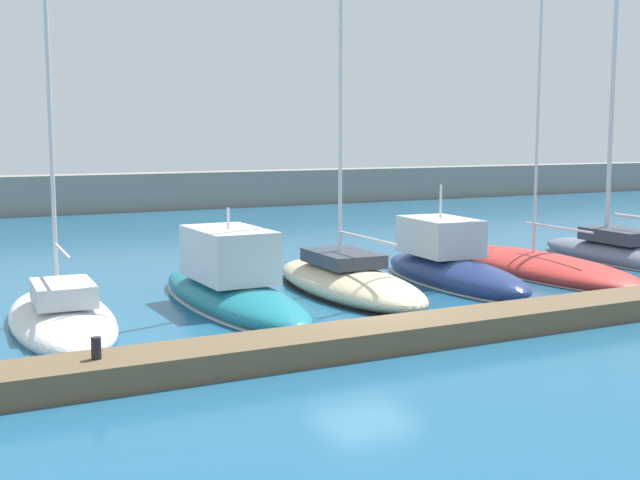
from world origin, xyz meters
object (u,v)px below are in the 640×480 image
Objects in this scene: motorboat_teal_fourth at (230,284)px; sailboat_sand_fifth at (347,280)px; sailboat_white_third at (62,316)px; sailboat_red_seventh at (539,265)px; motorboat_navy_sixth at (450,266)px; dock_bollard at (96,348)px; sailboat_slate_eighth at (626,251)px.

motorboat_teal_fourth is 3.97m from sailboat_sand_fifth.
sailboat_white_third is 1.73× the size of motorboat_teal_fourth.
sailboat_red_seventh is (8.13, 0.27, -0.16)m from sailboat_sand_fifth.
sailboat_sand_fifth reaches higher than motorboat_navy_sixth.
motorboat_teal_fourth is 8.16m from dock_bollard.
motorboat_teal_fourth is (4.89, 0.47, 0.34)m from sailboat_white_third.
sailboat_white_third is at bearing 95.66° from motorboat_teal_fourth.
sailboat_slate_eighth is at bearing -83.52° from sailboat_red_seventh.
sailboat_white_third reaches higher than motorboat_navy_sixth.
sailboat_sand_fifth is at bearing -89.20° from motorboat_teal_fourth.
sailboat_red_seventh is 4.67m from sailboat_slate_eighth.
sailboat_sand_fifth is 12.80m from sailboat_slate_eighth.
motorboat_teal_fourth is 0.54× the size of sailboat_slate_eighth.
motorboat_navy_sixth is 0.41× the size of sailboat_red_seventh.
dock_bollard is at bearing 126.51° from sailboat_sand_fifth.
sailboat_white_third reaches higher than dock_bollard.
motorboat_navy_sixth is at bearing -83.66° from sailboat_white_third.
sailboat_sand_fifth is at bearing -83.00° from sailboat_white_third.
sailboat_sand_fifth is 4.04m from motorboat_navy_sixth.
sailboat_sand_fifth is 0.91× the size of sailboat_red_seventh.
sailboat_slate_eighth reaches higher than motorboat_teal_fourth.
sailboat_red_seventh is at bearing 20.70° from dock_bollard.
sailboat_white_third is 0.83× the size of sailboat_red_seventh.
motorboat_teal_fourth is at bearing 49.89° from dock_bollard.
sailboat_white_third is 0.91× the size of sailboat_sand_fifth.
sailboat_white_third is 36.99× the size of dock_bollard.
sailboat_white_third is 12.90m from motorboat_navy_sixth.
sailboat_white_third is 4.92m from motorboat_teal_fourth.
motorboat_navy_sixth is at bearing -88.90° from motorboat_teal_fourth.
dock_bollard is (-17.34, -6.55, 0.55)m from sailboat_red_seventh.
sailboat_white_third is 1.99× the size of motorboat_navy_sixth.
sailboat_sand_fifth reaches higher than motorboat_teal_fourth.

